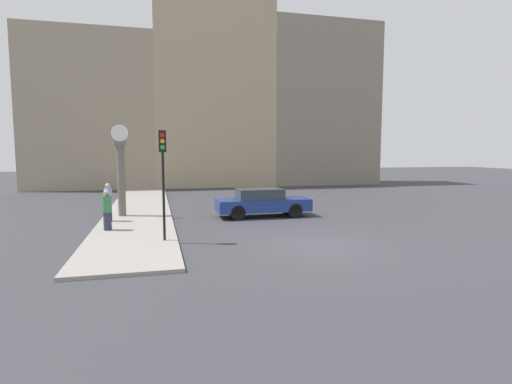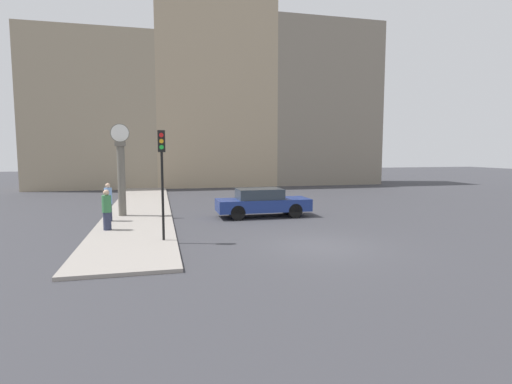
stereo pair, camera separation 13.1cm
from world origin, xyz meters
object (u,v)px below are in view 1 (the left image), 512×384
object	(u,v)px
traffic_light_near	(163,162)
pedestrian_blue_stripe	(108,202)
sedan_car	(262,202)
street_clock	(121,172)
pedestrian_green_hoodie	(107,210)

from	to	relation	value
traffic_light_near	pedestrian_blue_stripe	xyz separation A→B (m)	(-2.38, 4.64, -1.92)
traffic_light_near	pedestrian_blue_stripe	world-z (taller)	traffic_light_near
sedan_car	street_clock	bearing A→B (deg)	169.13
pedestrian_green_hoodie	pedestrian_blue_stripe	size ratio (longest dim) A/B	0.95
pedestrian_green_hoodie	pedestrian_blue_stripe	world-z (taller)	pedestrian_blue_stripe
sedan_car	pedestrian_green_hoodie	xyz separation A→B (m)	(-7.11, -2.37, 0.20)
sedan_car	pedestrian_blue_stripe	world-z (taller)	pedestrian_blue_stripe
sedan_car	street_clock	world-z (taller)	street_clock
sedan_car	pedestrian_green_hoodie	size ratio (longest dim) A/B	2.84
sedan_car	traffic_light_near	distance (m)	7.22
sedan_car	pedestrian_green_hoodie	world-z (taller)	pedestrian_green_hoodie
street_clock	sedan_car	bearing A→B (deg)	-10.87
sedan_car	pedestrian_blue_stripe	xyz separation A→B (m)	(-7.30, -0.18, 0.25)
traffic_light_near	pedestrian_green_hoodie	distance (m)	3.84
traffic_light_near	pedestrian_green_hoodie	bearing A→B (deg)	131.77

